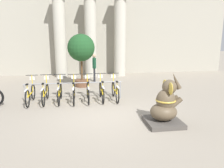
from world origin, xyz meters
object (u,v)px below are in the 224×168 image
Objects in this scene: bicycle_1 at (45,92)px; bicycle_5 at (102,90)px; bicycle_0 at (31,93)px; bicycle_4 at (88,91)px; person_pedestrian at (94,65)px; potted_tree at (81,50)px; bicycle_2 at (60,92)px; bicycle_3 at (74,92)px; elephant_statue at (165,107)px; bicycle_6 at (115,90)px.

bicycle_1 is 1.00× the size of bicycle_5.
bicycle_0 is at bearing -176.59° from bicycle_1.
bicycle_4 is 1.08× the size of person_pedestrian.
bicycle_0 is 0.63× the size of potted_tree.
bicycle_2 and bicycle_4 have the same top height.
bicycle_3 is at bearing -3.43° from bicycle_1.
bicycle_3 and bicycle_5 have the same top height.
bicycle_3 is at bearing -6.32° from bicycle_2.
elephant_statue is (2.21, -2.87, 0.14)m from bicycle_4.
bicycle_0 is 1.08× the size of elephant_statue.
bicycle_4 is 0.63× the size of potted_tree.
person_pedestrian is at bearing 66.71° from bicycle_2.
bicycle_5 is at bearing -89.69° from person_pedestrian.
bicycle_4 is 1.00× the size of bicycle_6.
bicycle_0 and bicycle_6 have the same top height.
bicycle_1 is at bearing 3.41° from bicycle_0.
person_pedestrian is at bearing 103.61° from elephant_statue.
bicycle_5 is 0.63× the size of potted_tree.
bicycle_3 is (0.57, -0.06, 0.00)m from bicycle_2.
bicycle_6 is 3.41m from potted_tree.
bicycle_4 is at bearing -85.82° from potted_tree.
bicycle_1 is at bearing 179.97° from bicycle_5.
bicycle_3 is 1.00× the size of bicycle_4.
bicycle_1 is at bearing 143.49° from elephant_statue.
elephant_statue is at bearing -45.57° from bicycle_3.
bicycle_1 is 2.86m from bicycle_6.
person_pedestrian is (1.70, 3.94, 0.56)m from bicycle_2.
bicycle_2 is at bearing 139.14° from elephant_statue.
bicycle_1 and bicycle_2 have the same top height.
bicycle_3 is at bearing 134.43° from elephant_statue.
bicycle_1 is at bearing 178.68° from bicycle_4.
potted_tree is at bearing 52.60° from bicycle_0.
elephant_statue is at bearing -52.38° from bicycle_4.
person_pedestrian reaches higher than bicycle_5.
bicycle_2 and bicycle_6 have the same top height.
elephant_statue reaches higher than bicycle_2.
bicycle_2 is 2.29m from bicycle_6.
bicycle_0 is 0.57m from bicycle_1.
bicycle_2 is (0.57, -0.01, 0.00)m from bicycle_1.
elephant_statue reaches higher than bicycle_3.
bicycle_0 and bicycle_2 have the same top height.
bicycle_3 is (1.72, -0.03, 0.00)m from bicycle_0.
bicycle_0 is 1.00× the size of bicycle_6.
bicycle_4 is 3.62m from elephant_statue.
bicycle_0 is 4.92m from person_pedestrian.
bicycle_1 is 2.29m from bicycle_5.
bicycle_6 is 4.06m from person_pedestrian.
bicycle_2 is 4.44m from elephant_statue.
bicycle_5 is at bearing 3.84° from bicycle_4.
bicycle_5 is (1.72, 0.00, 0.00)m from bicycle_2.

